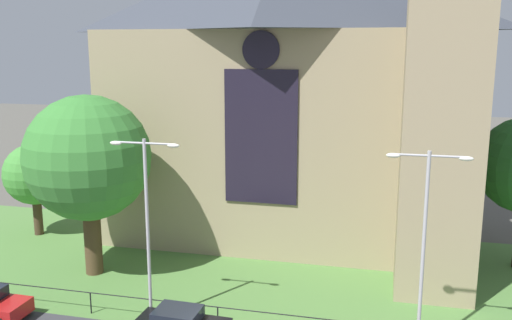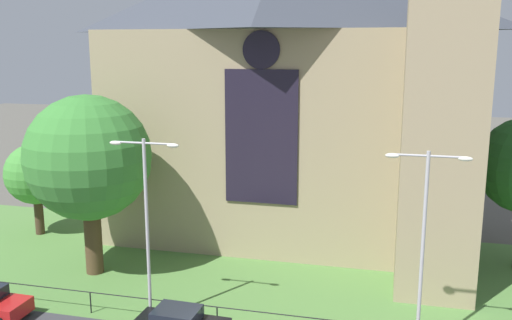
{
  "view_description": "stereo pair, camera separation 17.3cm",
  "coord_description": "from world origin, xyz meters",
  "px_view_note": "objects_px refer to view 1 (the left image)",
  "views": [
    {
      "loc": [
        6.58,
        -20.56,
        13.06
      ],
      "look_at": [
        -0.34,
        8.0,
        7.03
      ],
      "focal_mm": 39.33,
      "sensor_mm": 36.0,
      "label": 1
    },
    {
      "loc": [
        6.75,
        -20.52,
        13.06
      ],
      "look_at": [
        -0.34,
        8.0,
        7.03
      ],
      "focal_mm": 39.33,
      "sensor_mm": 36.0,
      "label": 2
    }
  ],
  "objects_px": {
    "streetlamp_near": "(147,210)",
    "streetlamp_far": "(425,230)",
    "tree_left_far": "(35,175)",
    "church_building": "(290,87)",
    "tree_left_near": "(88,159)"
  },
  "relations": [
    {
      "from": "tree_left_near",
      "to": "streetlamp_far",
      "type": "relative_size",
      "value": 1.17
    },
    {
      "from": "church_building",
      "to": "streetlamp_far",
      "type": "bearing_deg",
      "value": -60.18
    },
    {
      "from": "streetlamp_far",
      "to": "church_building",
      "type": "bearing_deg",
      "value": 119.82
    },
    {
      "from": "church_building",
      "to": "tree_left_near",
      "type": "xyz_separation_m",
      "value": [
        -9.78,
        -9.59,
        -3.46
      ]
    },
    {
      "from": "church_building",
      "to": "streetlamp_near",
      "type": "relative_size",
      "value": 2.91
    },
    {
      "from": "church_building",
      "to": "tree_left_far",
      "type": "relative_size",
      "value": 4.03
    },
    {
      "from": "church_building",
      "to": "streetlamp_far",
      "type": "relative_size",
      "value": 2.91
    },
    {
      "from": "tree_left_far",
      "to": "tree_left_near",
      "type": "relative_size",
      "value": 0.62
    },
    {
      "from": "tree_left_far",
      "to": "streetlamp_far",
      "type": "xyz_separation_m",
      "value": [
        25.28,
        -10.01,
        1.31
      ]
    },
    {
      "from": "tree_left_near",
      "to": "streetlamp_far",
      "type": "xyz_separation_m",
      "value": [
        18.0,
        -4.75,
        -1.2
      ]
    },
    {
      "from": "tree_left_far",
      "to": "streetlamp_far",
      "type": "bearing_deg",
      "value": -21.59
    },
    {
      "from": "streetlamp_far",
      "to": "tree_left_far",
      "type": "bearing_deg",
      "value": 158.41
    },
    {
      "from": "church_building",
      "to": "streetlamp_near",
      "type": "height_order",
      "value": "church_building"
    },
    {
      "from": "streetlamp_near",
      "to": "streetlamp_far",
      "type": "height_order",
      "value": "streetlamp_near"
    },
    {
      "from": "streetlamp_near",
      "to": "streetlamp_far",
      "type": "xyz_separation_m",
      "value": [
        12.31,
        -0.0,
        -0.0
      ]
    }
  ]
}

